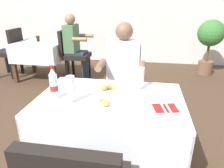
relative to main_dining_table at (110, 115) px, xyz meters
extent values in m
cube|color=white|center=(0.00, 0.00, 0.16)|extent=(1.19, 0.80, 0.02)
cube|color=white|center=(0.00, -0.39, -0.01)|extent=(1.19, 0.02, 0.32)
cube|color=white|center=(0.00, 0.39, -0.01)|extent=(1.19, 0.02, 0.32)
cube|color=white|center=(-0.59, 0.00, -0.01)|extent=(0.02, 0.80, 0.32)
cube|color=white|center=(0.59, 0.00, -0.01)|extent=(0.02, 0.80, 0.32)
cube|color=#472D1E|center=(-0.54, -0.34, -0.20)|extent=(0.07, 0.07, 0.71)
cube|color=#472D1E|center=(-0.54, 0.34, -0.20)|extent=(0.07, 0.07, 0.71)
cube|color=#472D1E|center=(0.54, 0.34, -0.20)|extent=(0.07, 0.07, 0.71)
cube|color=black|center=(0.00, 0.70, -0.07)|extent=(0.44, 0.44, 0.08)
cube|color=black|center=(0.00, 0.95, 0.19)|extent=(0.42, 0.06, 0.44)
cube|color=black|center=(-0.17, 0.53, -0.33)|extent=(0.04, 0.04, 0.45)
cube|color=black|center=(0.17, 0.53, -0.33)|extent=(0.04, 0.04, 0.45)
cube|color=black|center=(-0.17, 0.87, -0.33)|extent=(0.04, 0.04, 0.45)
cube|color=black|center=(0.17, 0.87, -0.33)|extent=(0.04, 0.04, 0.45)
cylinder|color=#282D42|center=(-0.05, 0.50, -0.33)|extent=(0.10, 0.10, 0.45)
cylinder|color=#282D42|center=(0.11, 0.50, -0.33)|extent=(0.10, 0.10, 0.45)
cube|color=#282D42|center=(0.03, 0.66, -0.05)|extent=(0.34, 0.36, 0.12)
cube|color=silver|center=(0.03, 0.74, 0.26)|extent=(0.36, 0.20, 0.50)
sphere|color=brown|center=(0.03, 0.74, 0.61)|extent=(0.19, 0.19, 0.19)
cylinder|color=brown|center=(-0.19, 0.51, 0.29)|extent=(0.07, 0.26, 0.07)
cylinder|color=brown|center=(0.24, 0.51, 0.29)|extent=(0.07, 0.26, 0.07)
cylinder|color=white|center=(-0.01, -0.16, 0.18)|extent=(0.24, 0.24, 0.01)
ellipsoid|color=#4C8E38|center=(-0.04, -0.12, 0.20)|extent=(0.05, 0.06, 0.03)
ellipsoid|color=gold|center=(0.00, -0.17, 0.21)|extent=(0.09, 0.09, 0.05)
cylinder|color=white|center=(-0.06, 0.12, 0.18)|extent=(0.23, 0.23, 0.01)
ellipsoid|color=gold|center=(-0.01, 0.15, 0.21)|extent=(0.10, 0.10, 0.05)
ellipsoid|color=#B77A38|center=(-0.07, 0.10, 0.21)|extent=(0.07, 0.06, 0.05)
ellipsoid|color=#99602D|center=(-0.03, 0.15, 0.20)|extent=(0.07, 0.07, 0.04)
cylinder|color=white|center=(0.23, 0.21, 0.17)|extent=(0.07, 0.07, 0.01)
cylinder|color=white|center=(0.23, 0.21, 0.19)|extent=(0.02, 0.02, 0.03)
cylinder|color=white|center=(0.23, 0.21, 0.29)|extent=(0.07, 0.07, 0.17)
cylinder|color=#C68928|center=(0.23, 0.21, 0.26)|extent=(0.06, 0.06, 0.10)
cylinder|color=white|center=(-0.28, -0.13, 0.17)|extent=(0.07, 0.07, 0.01)
cylinder|color=white|center=(-0.28, -0.13, 0.19)|extent=(0.02, 0.02, 0.03)
cylinder|color=white|center=(-0.28, -0.13, 0.30)|extent=(0.07, 0.07, 0.18)
cylinder|color=black|center=(-0.28, -0.13, 0.27)|extent=(0.06, 0.06, 0.13)
cylinder|color=silver|center=(-0.44, -0.09, 0.27)|extent=(0.06, 0.06, 0.21)
cylinder|color=red|center=(-0.44, -0.09, 0.26)|extent=(0.07, 0.07, 0.05)
cone|color=silver|center=(-0.44, -0.09, 0.40)|extent=(0.06, 0.06, 0.05)
cylinder|color=red|center=(-0.44, -0.09, 0.44)|extent=(0.03, 0.03, 0.02)
cube|color=maroon|center=(0.44, -0.11, 0.17)|extent=(0.19, 0.16, 0.01)
cube|color=silver|center=(0.42, -0.12, 0.18)|extent=(0.05, 0.19, 0.01)
cube|color=silver|center=(0.45, -0.11, 0.18)|extent=(0.05, 0.19, 0.01)
cube|color=white|center=(-1.77, 2.18, 0.16)|extent=(0.91, 0.80, 0.02)
cube|color=white|center=(-1.77, 1.79, -0.01)|extent=(0.91, 0.02, 0.32)
cube|color=white|center=(-1.77, 2.57, -0.01)|extent=(0.91, 0.02, 0.32)
cube|color=white|center=(-2.22, 2.18, -0.01)|extent=(0.02, 0.80, 0.32)
cube|color=white|center=(-1.33, 2.18, -0.01)|extent=(0.02, 0.80, 0.32)
cube|color=#472D1E|center=(-2.17, 1.84, -0.20)|extent=(0.07, 0.07, 0.71)
cube|color=#472D1E|center=(-1.38, 1.84, -0.20)|extent=(0.07, 0.07, 0.71)
cube|color=#472D1E|center=(-2.17, 2.52, -0.20)|extent=(0.07, 0.07, 0.71)
cube|color=#472D1E|center=(-1.38, 2.52, -0.20)|extent=(0.07, 0.07, 0.71)
cube|color=black|center=(-2.53, 2.18, -0.07)|extent=(0.44, 0.44, 0.08)
cube|color=black|center=(-2.28, 2.18, 0.19)|extent=(0.06, 0.42, 0.44)
cube|color=black|center=(-2.70, 2.35, -0.33)|extent=(0.04, 0.04, 0.45)
cube|color=black|center=(-2.36, 2.35, -0.33)|extent=(0.04, 0.04, 0.45)
cube|color=black|center=(-2.36, 2.01, -0.33)|extent=(0.04, 0.04, 0.45)
cube|color=black|center=(-1.02, 2.18, -0.07)|extent=(0.44, 0.44, 0.08)
cube|color=black|center=(-1.27, 2.18, 0.19)|extent=(0.06, 0.42, 0.44)
cube|color=black|center=(-0.85, 2.01, -0.33)|extent=(0.04, 0.04, 0.45)
cube|color=black|center=(-0.85, 2.35, -0.33)|extent=(0.04, 0.04, 0.45)
cube|color=black|center=(-1.19, 2.01, -0.33)|extent=(0.04, 0.04, 0.45)
cube|color=black|center=(-1.19, 2.35, -0.33)|extent=(0.04, 0.04, 0.45)
cylinder|color=#282D42|center=(-0.88, 2.10, -0.33)|extent=(0.10, 0.10, 0.45)
cylinder|color=#282D42|center=(-0.88, 2.26, -0.33)|extent=(0.10, 0.10, 0.45)
cube|color=#282D42|center=(-1.04, 2.18, -0.05)|extent=(0.36, 0.34, 0.12)
cube|color=#4C754C|center=(-1.12, 2.18, 0.26)|extent=(0.20, 0.36, 0.50)
sphere|color=#997051|center=(-1.12, 2.18, 0.61)|extent=(0.19, 0.19, 0.19)
cylinder|color=#997051|center=(-0.89, 1.96, 0.29)|extent=(0.26, 0.07, 0.07)
cylinder|color=#997051|center=(-0.89, 2.39, 0.29)|extent=(0.26, 0.07, 0.07)
cylinder|color=black|center=(-1.83, 2.25, 0.22)|extent=(0.06, 0.06, 0.11)
cylinder|color=brown|center=(1.55, 2.97, -0.42)|extent=(0.30, 0.30, 0.28)
cylinder|color=brown|center=(1.55, 2.97, -0.09)|extent=(0.05, 0.05, 0.38)
sphere|color=#387533|center=(1.55, 2.97, 0.31)|extent=(0.53, 0.53, 0.53)
camera|label=1|loc=(0.26, -1.48, 0.90)|focal=32.61mm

